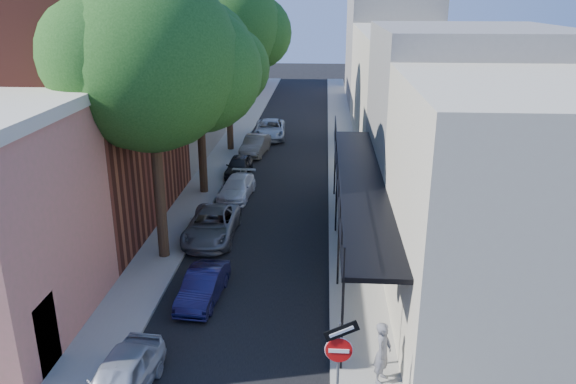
% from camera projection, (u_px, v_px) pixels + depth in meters
% --- Properties ---
extents(road_surface, '(6.00, 64.00, 0.01)m').
position_uv_depth(road_surface, '(288.00, 141.00, 41.82)').
color(road_surface, black).
rests_on(road_surface, ground).
extents(sidewalk_left, '(2.00, 64.00, 0.12)m').
position_uv_depth(sidewalk_left, '(235.00, 139.00, 42.05)').
color(sidewalk_left, gray).
rests_on(sidewalk_left, ground).
extents(sidewalk_right, '(2.00, 64.00, 0.12)m').
position_uv_depth(sidewalk_right, '(342.00, 141.00, 41.56)').
color(sidewalk_right, gray).
rests_on(sidewalk_right, ground).
extents(buildings_left, '(10.10, 59.10, 12.00)m').
position_uv_depth(buildings_left, '(155.00, 75.00, 39.59)').
color(buildings_left, '#D1766B').
rests_on(buildings_left, ground).
extents(buildings_right, '(9.80, 55.00, 10.00)m').
position_uv_depth(buildings_right, '(415.00, 83.00, 39.32)').
color(buildings_right, '#BFB99E').
rests_on(buildings_right, ground).
extents(sign_post, '(0.89, 0.17, 2.99)m').
position_uv_depth(sign_post, '(339.00, 354.00, 13.64)').
color(sign_post, '#595B60').
rests_on(sign_post, ground).
extents(oak_near, '(7.48, 6.80, 11.42)m').
position_uv_depth(oak_near, '(163.00, 63.00, 20.84)').
color(oak_near, '#382316').
rests_on(oak_near, ground).
extents(oak_mid, '(6.60, 6.00, 10.20)m').
position_uv_depth(oak_mid, '(206.00, 62.00, 28.61)').
color(oak_mid, '#382316').
rests_on(oak_mid, ground).
extents(oak_far, '(7.70, 7.00, 11.90)m').
position_uv_depth(oak_far, '(234.00, 27.00, 36.72)').
color(oak_far, '#382316').
rests_on(oak_far, ground).
extents(parked_car_a, '(1.77, 3.73, 1.23)m').
position_uv_depth(parked_car_a, '(121.00, 379.00, 14.96)').
color(parked_car_a, '#9CA1AC').
rests_on(parked_car_a, ground).
extents(parked_car_b, '(1.45, 3.45, 1.11)m').
position_uv_depth(parked_car_b, '(203.00, 286.00, 19.83)').
color(parked_car_b, '#131239').
rests_on(parked_car_b, ground).
extents(parked_car_c, '(2.10, 4.55, 1.26)m').
position_uv_depth(parked_car_c, '(212.00, 225.00, 24.87)').
color(parked_car_c, slate).
rests_on(parked_car_c, ground).
extents(parked_car_d, '(1.84, 3.93, 1.11)m').
position_uv_depth(parked_car_d, '(237.00, 188.00, 29.95)').
color(parked_car_d, white).
rests_on(parked_car_d, ground).
extents(parked_car_e, '(1.44, 3.42, 1.16)m').
position_uv_depth(parked_car_e, '(239.00, 166.00, 33.65)').
color(parked_car_e, black).
rests_on(parked_car_e, ground).
extents(parked_car_f, '(1.82, 4.09, 1.30)m').
position_uv_depth(parked_car_f, '(255.00, 145.00, 38.03)').
color(parked_car_f, '#645E55').
rests_on(parked_car_f, ground).
extents(parked_car_g, '(2.50, 4.98, 1.35)m').
position_uv_depth(parked_car_g, '(270.00, 129.00, 42.42)').
color(parked_car_g, '#9FA9B3').
rests_on(parked_car_g, ground).
extents(pedestrian, '(0.67, 0.78, 1.82)m').
position_uv_depth(pedestrian, '(383.00, 352.00, 15.37)').
color(pedestrian, slate).
rests_on(pedestrian, sidewalk_right).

